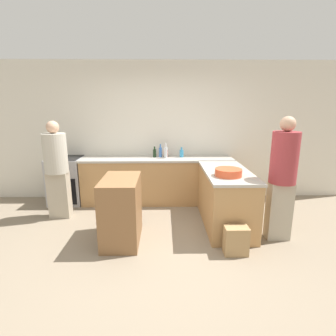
# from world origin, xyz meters

# --- Properties ---
(ground_plane) EXTENTS (14.00, 14.00, 0.00)m
(ground_plane) POSITION_xyz_m (0.00, 0.00, 0.00)
(ground_plane) COLOR gray
(wall_back) EXTENTS (8.00, 0.06, 2.70)m
(wall_back) POSITION_xyz_m (0.00, 2.09, 1.35)
(wall_back) COLOR silver
(wall_back) RESTS_ON ground_plane
(counter_back) EXTENTS (2.88, 0.63, 0.89)m
(counter_back) POSITION_xyz_m (0.00, 1.77, 0.44)
(counter_back) COLOR tan
(counter_back) RESTS_ON ground_plane
(counter_peninsula) EXTENTS (0.69, 1.50, 0.89)m
(counter_peninsula) POSITION_xyz_m (1.10, 0.73, 0.44)
(counter_peninsula) COLOR tan
(counter_peninsula) RESTS_ON ground_plane
(range_oven) EXTENTS (0.63, 0.60, 0.90)m
(range_oven) POSITION_xyz_m (-1.76, 1.76, 0.45)
(range_oven) COLOR #ADADB2
(range_oven) RESTS_ON ground_plane
(island_table) EXTENTS (0.49, 0.83, 0.91)m
(island_table) POSITION_xyz_m (-0.46, 0.24, 0.45)
(island_table) COLOR brown
(island_table) RESTS_ON ground_plane
(mixing_bowl) EXTENTS (0.38, 0.38, 0.11)m
(mixing_bowl) POSITION_xyz_m (1.04, 0.42, 0.94)
(mixing_bowl) COLOR #DB512D
(mixing_bowl) RESTS_ON counter_peninsula
(vinegar_bottle_clear) EXTENTS (0.07, 0.07, 0.29)m
(vinegar_bottle_clear) POSITION_xyz_m (0.16, 1.74, 1.00)
(vinegar_bottle_clear) COLOR silver
(vinegar_bottle_clear) RESTS_ON counter_back
(water_bottle_blue) EXTENTS (0.06, 0.06, 0.25)m
(water_bottle_blue) POSITION_xyz_m (0.06, 1.84, 0.99)
(water_bottle_blue) COLOR #386BB7
(water_bottle_blue) RESTS_ON counter_back
(dish_soap_bottle) EXTENTS (0.08, 0.08, 0.19)m
(dish_soap_bottle) POSITION_xyz_m (0.47, 1.83, 0.96)
(dish_soap_bottle) COLOR #338CBF
(dish_soap_bottle) RESTS_ON counter_back
(hot_sauce_bottle) EXTENTS (0.08, 0.08, 0.19)m
(hot_sauce_bottle) POSITION_xyz_m (0.16, 1.84, 0.96)
(hot_sauce_bottle) COLOR red
(hot_sauce_bottle) RESTS_ON counter_back
(wine_bottle_dark) EXTENTS (0.06, 0.06, 0.21)m
(wine_bottle_dark) POSITION_xyz_m (-0.05, 1.83, 0.97)
(wine_bottle_dark) COLOR black
(wine_bottle_dark) RESTS_ON counter_back
(person_by_range) EXTENTS (0.37, 0.37, 1.63)m
(person_by_range) POSITION_xyz_m (-1.64, 1.07, 0.87)
(person_by_range) COLOR #ADA38E
(person_by_range) RESTS_ON ground_plane
(person_at_peninsula) EXTENTS (0.36, 0.36, 1.73)m
(person_at_peninsula) POSITION_xyz_m (1.75, 0.26, 0.94)
(person_at_peninsula) COLOR #ADA38E
(person_at_peninsula) RESTS_ON ground_plane
(paper_bag) EXTENTS (0.30, 0.19, 0.37)m
(paper_bag) POSITION_xyz_m (1.04, -0.14, 0.19)
(paper_bag) COLOR #A88456
(paper_bag) RESTS_ON ground_plane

